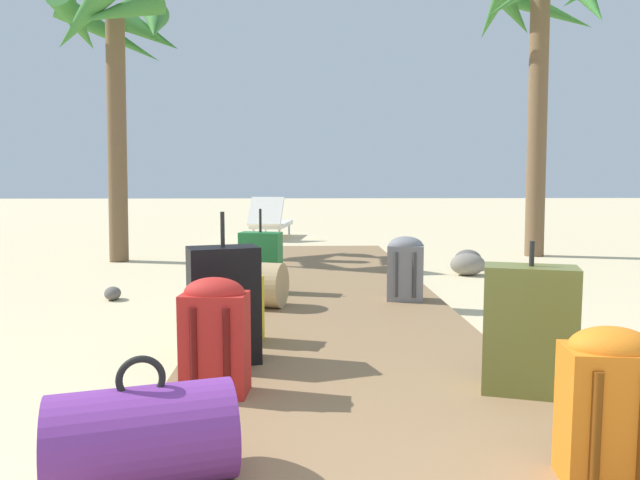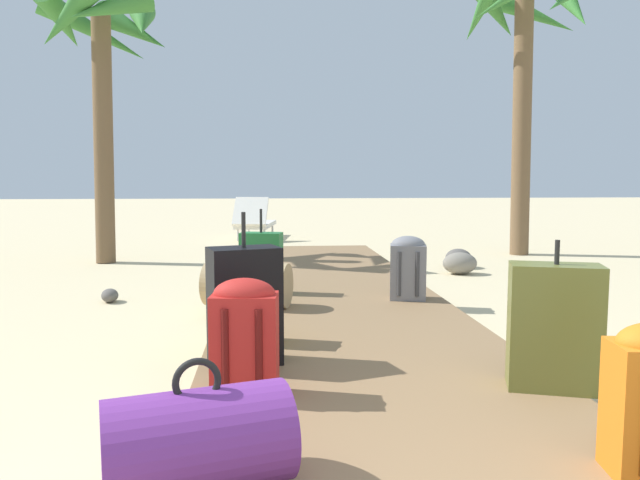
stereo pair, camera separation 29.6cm
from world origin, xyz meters
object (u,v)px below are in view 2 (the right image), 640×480
(backpack_red, at_px, (245,334))
(duffel_bag_purple, at_px, (198,440))
(suitcase_green, at_px, (261,263))
(backpack_yellow, at_px, (248,302))
(suitcase_black, at_px, (245,306))
(backpack_grey, at_px, (408,266))
(palm_tree_far_left, at_px, (103,44))
(suitcase_olive, at_px, (554,327))
(duffel_bag_tan, at_px, (247,284))
(palm_tree_far_right, at_px, (531,27))
(lounge_chair, at_px, (255,221))

(backpack_red, bearing_deg, duffel_bag_purple, -97.97)
(suitcase_green, relative_size, backpack_yellow, 1.55)
(suitcase_black, height_order, backpack_grey, suitcase_black)
(duffel_bag_purple, xyz_separation_m, palm_tree_far_left, (-1.92, 6.48, 2.65))
(suitcase_green, bearing_deg, duffel_bag_purple, -92.86)
(backpack_red, bearing_deg, backpack_yellow, 90.94)
(suitcase_green, height_order, backpack_yellow, suitcase_green)
(suitcase_olive, height_order, palm_tree_far_left, palm_tree_far_left)
(duffel_bag_purple, bearing_deg, backpack_red, 82.03)
(duffel_bag_purple, bearing_deg, suitcase_black, 85.72)
(suitcase_black, relative_size, backpack_grey, 1.56)
(duffel_bag_tan, relative_size, backpack_grey, 1.38)
(backpack_yellow, distance_m, palm_tree_far_right, 6.82)
(backpack_grey, bearing_deg, suitcase_olive, -84.92)
(duffel_bag_purple, xyz_separation_m, lounge_chair, (-0.01, 9.35, 0.07))
(suitcase_green, relative_size, palm_tree_far_right, 0.18)
(palm_tree_far_left, bearing_deg, backpack_yellow, -66.25)
(duffel_bag_tan, bearing_deg, suitcase_black, -88.57)
(duffel_bag_tan, xyz_separation_m, lounge_chair, (-0.07, 6.42, 0.06))
(duffel_bag_purple, xyz_separation_m, duffel_bag_tan, (0.07, 2.94, 0.01))
(backpack_yellow, bearing_deg, duffel_bag_purple, -93.30)
(backpack_grey, bearing_deg, suitcase_black, -127.71)
(suitcase_green, xyz_separation_m, backpack_yellow, (-0.07, -1.67, -0.02))
(backpack_yellow, bearing_deg, backpack_grey, 43.37)
(duffel_bag_tan, bearing_deg, backpack_grey, 7.94)
(duffel_bag_tan, distance_m, backpack_yellow, 1.08)
(backpack_red, bearing_deg, suitcase_olive, -1.16)
(backpack_red, distance_m, palm_tree_far_left, 6.47)
(backpack_yellow, bearing_deg, suitcase_green, 87.63)
(duffel_bag_tan, xyz_separation_m, palm_tree_far_left, (-1.99, 3.54, 2.64))
(backpack_yellow, height_order, backpack_grey, backpack_grey)
(duffel_bag_tan, height_order, backpack_grey, backpack_grey)
(suitcase_black, relative_size, duffel_bag_tan, 1.13)
(duffel_bag_purple, relative_size, backpack_red, 1.19)
(backpack_red, bearing_deg, palm_tree_far_right, 55.84)
(suitcase_olive, bearing_deg, suitcase_black, 160.84)
(duffel_bag_tan, height_order, palm_tree_far_right, palm_tree_far_right)
(duffel_bag_tan, distance_m, palm_tree_far_right, 6.18)
(backpack_grey, bearing_deg, lounge_chair, 103.19)
(palm_tree_far_left, bearing_deg, suitcase_green, -54.49)
(suitcase_green, bearing_deg, palm_tree_far_left, 125.51)
(duffel_bag_purple, distance_m, suitcase_green, 3.54)
(suitcase_green, xyz_separation_m, palm_tree_far_left, (-2.10, 2.94, 2.54))
(palm_tree_far_left, distance_m, palm_tree_far_right, 5.95)
(suitcase_black, height_order, backpack_yellow, suitcase_black)
(lounge_chair, bearing_deg, backpack_red, -89.10)
(suitcase_black, bearing_deg, suitcase_olive, -19.16)
(backpack_yellow, relative_size, palm_tree_far_left, 0.13)
(duffel_bag_tan, bearing_deg, palm_tree_far_left, 119.33)
(palm_tree_far_left, xyz_separation_m, palm_tree_far_right, (5.94, 0.14, 0.39))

